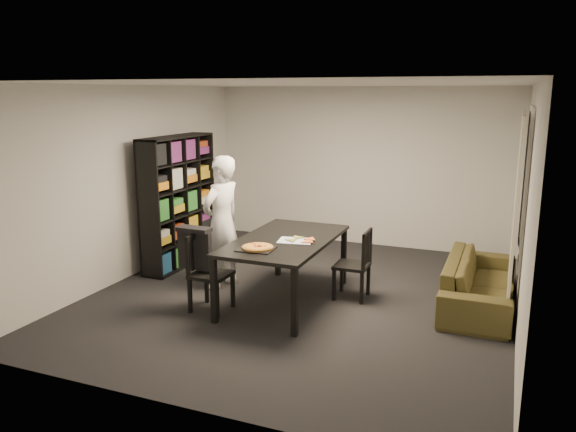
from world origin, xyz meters
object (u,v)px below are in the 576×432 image
at_px(person, 222,222).
at_px(sofa, 480,282).
at_px(dining_table, 285,244).
at_px(chair_left, 204,267).
at_px(chair_right, 359,260).
at_px(pepperoni_pizza, 258,247).
at_px(baking_tray, 256,249).
at_px(bookshelf, 179,201).

xyz_separation_m(person, sofa, (3.17, 0.55, -0.58)).
xyz_separation_m(dining_table, chair_left, (-0.78, -0.58, -0.20)).
bearing_deg(chair_right, sofa, 102.36).
distance_m(person, sofa, 3.27).
xyz_separation_m(dining_table, chair_right, (0.80, 0.43, -0.22)).
distance_m(dining_table, person, 1.00).
height_order(person, pepperoni_pizza, person).
xyz_separation_m(chair_left, chair_right, (1.58, 1.00, -0.02)).
bearing_deg(pepperoni_pizza, sofa, 29.52).
xyz_separation_m(chair_right, baking_tray, (-0.92, -0.99, 0.30)).
xyz_separation_m(bookshelf, baking_tray, (1.90, -1.40, -0.15)).
bearing_deg(chair_right, pepperoni_pizza, -43.49).
height_order(bookshelf, dining_table, bookshelf).
bearing_deg(baking_tray, dining_table, 77.90).
relative_size(baking_tray, sofa, 0.20).
bearing_deg(baking_tray, chair_left, -178.36).
height_order(chair_right, pepperoni_pizza, chair_right).
distance_m(baking_tray, pepperoni_pizza, 0.03).
xyz_separation_m(person, pepperoni_pizza, (0.86, -0.76, -0.05)).
relative_size(chair_right, person, 0.51).
bearing_deg(chair_left, person, 15.37).
relative_size(bookshelf, dining_table, 1.00).
height_order(chair_left, person, person).
xyz_separation_m(baking_tray, pepperoni_pizza, (0.02, 0.01, 0.02)).
relative_size(pepperoni_pizza, sofa, 0.18).
relative_size(chair_left, chair_right, 1.04).
bearing_deg(bookshelf, pepperoni_pizza, -35.93).
distance_m(dining_table, sofa, 2.37).
distance_m(baking_tray, sofa, 2.72).
relative_size(dining_table, person, 1.10).
bearing_deg(person, pepperoni_pizza, 62.12).
relative_size(chair_left, sofa, 0.46).
relative_size(dining_table, pepperoni_pizza, 5.43).
distance_m(chair_left, sofa, 3.28).
bearing_deg(chair_left, dining_table, -51.57).
bearing_deg(sofa, person, 99.85).
bearing_deg(bookshelf, dining_table, -22.59).
height_order(bookshelf, pepperoni_pizza, bookshelf).
relative_size(dining_table, chair_left, 2.09).
relative_size(chair_left, pepperoni_pizza, 2.60).
height_order(dining_table, sofa, dining_table).
distance_m(dining_table, pepperoni_pizza, 0.57).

